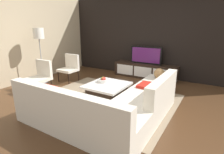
# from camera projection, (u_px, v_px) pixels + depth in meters

# --- Properties ---
(ground_plane) EXTENTS (14.00, 14.00, 0.00)m
(ground_plane) POSITION_uv_depth(u_px,v_px,m) (108.00, 101.00, 4.36)
(ground_plane) COLOR #4C301C
(feature_wall_back) EXTENTS (6.40, 0.12, 2.80)m
(feature_wall_back) POSITION_uv_depth(u_px,v_px,m) (150.00, 37.00, 6.18)
(feature_wall_back) COLOR black
(feature_wall_back) RESTS_ON ground
(side_wall_left) EXTENTS (0.12, 5.20, 2.80)m
(side_wall_left) POSITION_uv_depth(u_px,v_px,m) (28.00, 38.00, 5.74)
(side_wall_left) COLOR #C6B28E
(side_wall_left) RESTS_ON ground
(area_rug) EXTENTS (3.27, 2.63, 0.01)m
(area_rug) POSITION_uv_depth(u_px,v_px,m) (105.00, 100.00, 4.41)
(area_rug) COLOR gray
(area_rug) RESTS_ON ground
(media_console) EXTENTS (2.22, 0.48, 0.50)m
(media_console) POSITION_uv_depth(u_px,v_px,m) (145.00, 71.00, 6.25)
(media_console) COLOR black
(media_console) RESTS_ON ground
(television) EXTENTS (1.11, 0.06, 0.60)m
(television) POSITION_uv_depth(u_px,v_px,m) (146.00, 55.00, 6.10)
(television) COLOR black
(television) RESTS_ON media_console
(sectional_couch) EXTENTS (2.42, 2.39, 0.82)m
(sectional_couch) POSITION_uv_depth(u_px,v_px,m) (107.00, 108.00, 3.31)
(sectional_couch) COLOR silver
(sectional_couch) RESTS_ON ground
(coffee_table) EXTENTS (0.94, 1.00, 0.38)m
(coffee_table) POSITION_uv_depth(u_px,v_px,m) (107.00, 91.00, 4.43)
(coffee_table) COLOR black
(coffee_table) RESTS_ON ground
(accent_chair_near) EXTENTS (0.57, 0.54, 0.87)m
(accent_chair_near) POSITION_uv_depth(u_px,v_px,m) (41.00, 74.00, 4.86)
(accent_chair_near) COLOR black
(accent_chair_near) RESTS_ON ground
(floor_lamp) EXTENTS (0.32, 0.32, 1.71)m
(floor_lamp) POSITION_uv_depth(u_px,v_px,m) (39.00, 37.00, 5.36)
(floor_lamp) COLOR #A5A5AA
(floor_lamp) RESTS_ON ground
(ottoman) EXTENTS (0.70, 0.70, 0.40)m
(ottoman) POSITION_uv_depth(u_px,v_px,m) (158.00, 86.00, 4.84)
(ottoman) COLOR silver
(ottoman) RESTS_ON ground
(fruit_bowl) EXTENTS (0.28, 0.28, 0.13)m
(fruit_bowl) POSITION_uv_depth(u_px,v_px,m) (103.00, 80.00, 4.54)
(fruit_bowl) COLOR silver
(fruit_bowl) RESTS_ON coffee_table
(accent_chair_far) EXTENTS (0.55, 0.51, 0.87)m
(accent_chair_far) POSITION_uv_depth(u_px,v_px,m) (70.00, 66.00, 5.84)
(accent_chair_far) COLOR black
(accent_chair_far) RESTS_ON ground
(decorative_ball) EXTENTS (0.28, 0.28, 0.28)m
(decorative_ball) POSITION_uv_depth(u_px,v_px,m) (159.00, 74.00, 4.74)
(decorative_ball) COLOR #997247
(decorative_ball) RESTS_ON ottoman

